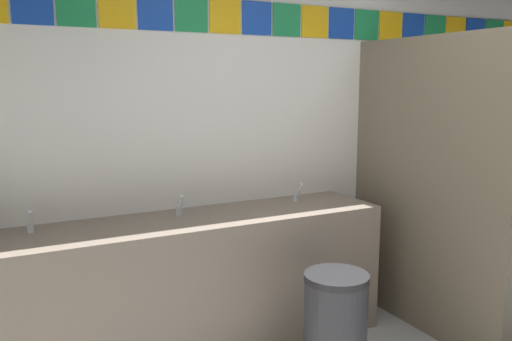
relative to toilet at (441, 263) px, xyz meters
The scene contains 8 objects.
wall_back 1.48m from the toilet, 155.07° to the left, with size 4.60×0.09×2.52m.
vanity_counter 2.00m from the toilet, behind, with size 2.55×0.56×0.85m.
faucet_left 2.92m from the toilet, behind, with size 0.04×0.10×0.14m.
faucet_center 2.10m from the toilet, behind, with size 0.04×0.10×0.14m.
faucet_right 1.32m from the toilet, 168.01° to the left, with size 0.04×0.10×0.14m.
stall_divider 0.89m from the toilet, 121.46° to the right, with size 0.92×1.36×1.96m.
toilet is the anchor object (origin of this frame).
trash_bin 1.42m from the toilet, 159.90° to the right, with size 0.37×0.37×0.61m.
Camera 1 is at (-2.00, -1.45, 1.67)m, focal length 36.86 mm.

